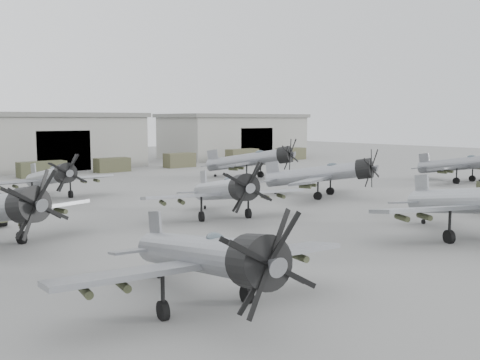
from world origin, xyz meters
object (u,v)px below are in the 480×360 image
(aircraft_mid_2, at_px, (326,174))
(aircraft_far_1, at_px, (255,159))
(aircraft_mid_3, at_px, (466,164))
(aircraft_far_0, at_px, (52,177))
(aircraft_near_0, at_px, (208,256))
(ground_crew, at_px, (21,219))
(aircraft_mid_1, at_px, (226,190))

(aircraft_mid_2, bearing_deg, aircraft_far_1, 49.48)
(aircraft_mid_3, height_order, aircraft_far_0, aircraft_mid_3)
(aircraft_mid_2, distance_m, aircraft_far_0, 26.53)
(aircraft_mid_2, xyz_separation_m, aircraft_far_1, (5.37, 16.61, 0.20))
(aircraft_near_0, height_order, aircraft_far_1, aircraft_far_1)
(aircraft_mid_2, height_order, aircraft_far_0, aircraft_mid_2)
(aircraft_mid_2, distance_m, ground_crew, 28.71)
(aircraft_mid_2, bearing_deg, aircraft_near_0, -169.70)
(aircraft_near_0, xyz_separation_m, aircraft_mid_1, (12.75, 14.91, 0.03))
(aircraft_far_0, distance_m, aircraft_far_1, 26.74)
(aircraft_near_0, relative_size, aircraft_mid_3, 1.00)
(aircraft_far_0, height_order, ground_crew, aircraft_far_0)
(aircraft_mid_3, bearing_deg, aircraft_near_0, -162.54)
(aircraft_mid_1, bearing_deg, aircraft_mid_3, 19.11)
(aircraft_mid_1, distance_m, ground_crew, 14.60)
(aircraft_near_0, relative_size, aircraft_mid_1, 1.00)
(aircraft_near_0, bearing_deg, aircraft_mid_3, 26.30)
(aircraft_near_0, relative_size, aircraft_far_1, 0.93)
(aircraft_far_0, relative_size, aircraft_far_1, 0.89)
(aircraft_near_0, relative_size, ground_crew, 6.76)
(aircraft_mid_1, xyz_separation_m, aircraft_far_0, (-6.29, 18.83, -0.10))
(aircraft_mid_2, bearing_deg, aircraft_mid_1, 168.96)
(aircraft_near_0, height_order, aircraft_mid_2, aircraft_mid_2)
(aircraft_mid_3, relative_size, aircraft_far_0, 1.04)
(aircraft_mid_1, bearing_deg, aircraft_near_0, -111.74)
(aircraft_near_0, distance_m, aircraft_mid_1, 19.62)
(aircraft_mid_3, bearing_deg, aircraft_far_1, 131.78)
(aircraft_far_0, relative_size, ground_crew, 6.49)
(aircraft_far_1, xyz_separation_m, ground_crew, (-33.96, -14.38, -1.59))
(aircraft_mid_2, distance_m, aircraft_far_1, 17.46)
(aircraft_mid_3, bearing_deg, aircraft_far_0, 157.61)
(aircraft_mid_2, height_order, aircraft_mid_3, aircraft_mid_2)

